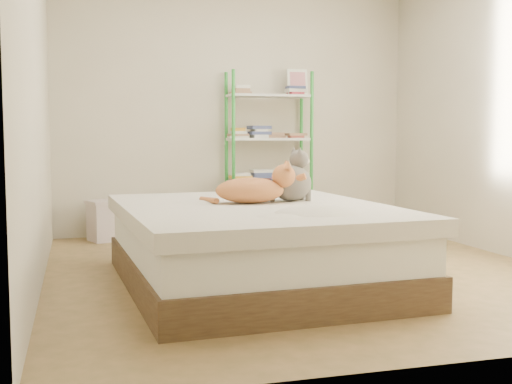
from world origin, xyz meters
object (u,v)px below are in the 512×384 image
object	(u,v)px
white_bin	(107,220)
bed	(254,245)
orange_cat	(250,187)
shelf_unit	(269,153)
cardboard_box	(301,222)
grey_cat	(291,175)

from	to	relation	value
white_bin	bed	bearing A→B (deg)	-67.73
orange_cat	white_bin	world-z (taller)	orange_cat
orange_cat	shelf_unit	world-z (taller)	shelf_unit
orange_cat	white_bin	xyz separation A→B (m)	(-0.90, 2.10, -0.47)
bed	shelf_unit	bearing A→B (deg)	67.54
shelf_unit	cardboard_box	bearing A→B (deg)	-75.83
bed	white_bin	size ratio (longest dim) A/B	5.30
bed	white_bin	bearing A→B (deg)	109.19
orange_cat	grey_cat	distance (m)	0.34
cardboard_box	orange_cat	bearing A→B (deg)	-123.70
grey_cat	cardboard_box	distance (m)	1.69
shelf_unit	white_bin	world-z (taller)	shelf_unit
orange_cat	grey_cat	size ratio (longest dim) A/B	1.51
grey_cat	white_bin	bearing A→B (deg)	18.89
cardboard_box	white_bin	world-z (taller)	cardboard_box
white_bin	orange_cat	bearing A→B (deg)	-66.77
cardboard_box	shelf_unit	bearing A→B (deg)	101.52
orange_cat	cardboard_box	xyz separation A→B (m)	(0.93, 1.55, -0.48)
grey_cat	shelf_unit	xyz separation A→B (m)	(0.46, 2.06, 0.11)
bed	orange_cat	size ratio (longest dim) A/B	3.99
bed	orange_cat	xyz separation A→B (m)	(-0.00, 0.10, 0.39)
orange_cat	shelf_unit	size ratio (longest dim) A/B	0.33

